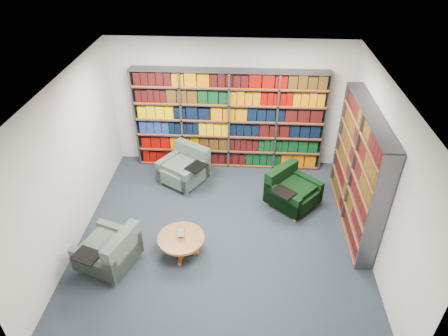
# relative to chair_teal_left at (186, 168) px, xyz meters

# --- Properties ---
(room_shell) EXTENTS (5.02, 5.02, 2.82)m
(room_shell) POSITION_rel_chair_teal_left_xyz_m (0.87, -1.67, 1.10)
(room_shell) COLOR black
(room_shell) RESTS_ON ground
(bookshelf_back) EXTENTS (4.00, 0.28, 2.20)m
(bookshelf_back) POSITION_rel_chair_teal_left_xyz_m (0.87, 0.68, 0.79)
(bookshelf_back) COLOR #47494F
(bookshelf_back) RESTS_ON ground
(bookshelf_right) EXTENTS (0.28, 2.50, 2.20)m
(bookshelf_right) POSITION_rel_chair_teal_left_xyz_m (3.21, -1.07, 0.79)
(bookshelf_right) COLOR #47494F
(bookshelf_right) RESTS_ON ground
(chair_teal_left) EXTENTS (1.14, 1.14, 0.75)m
(chair_teal_left) POSITION_rel_chair_teal_left_xyz_m (0.00, 0.00, 0.00)
(chair_teal_left) COLOR #072C3A
(chair_teal_left) RESTS_ON ground
(chair_green_right) EXTENTS (1.16, 1.16, 0.75)m
(chair_green_right) POSITION_rel_chair_teal_left_xyz_m (2.13, -0.67, -0.00)
(chair_green_right) COLOR black
(chair_green_right) RESTS_ON ground
(chair_teal_front) EXTENTS (1.04, 1.08, 0.74)m
(chair_teal_front) POSITION_rel_chair_teal_left_xyz_m (-0.86, -2.48, -0.01)
(chair_teal_front) COLOR #072C3A
(chair_teal_front) RESTS_ON ground
(coffee_table) EXTENTS (0.78, 0.78, 0.55)m
(coffee_table) POSITION_rel_chair_teal_left_xyz_m (0.22, -2.15, -0.01)
(coffee_table) COLOR #9E5B37
(coffee_table) RESTS_ON ground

